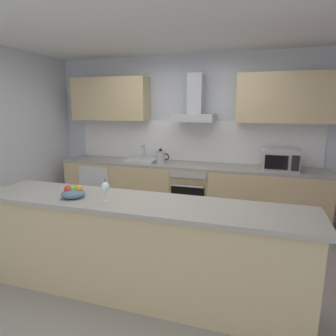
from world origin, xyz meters
TOP-DOWN VIEW (x-y plane):
  - ground at (0.00, 0.00)m, footprint 5.70×4.65m
  - ceiling at (0.00, 0.00)m, footprint 5.70×4.65m
  - wall_back at (0.00, 1.89)m, footprint 5.70×0.12m
  - backsplash_tile at (0.00, 1.81)m, footprint 4.00×0.02m
  - counter_back at (0.00, 1.51)m, footprint 4.14×0.60m
  - counter_island at (0.05, -0.56)m, footprint 3.13×0.64m
  - upper_cabinets at (0.00, 1.66)m, footprint 4.08×0.32m
  - oven at (0.10, 1.48)m, footprint 0.60×0.62m
  - refrigerator at (-1.50, 1.48)m, footprint 0.58×0.60m
  - microwave at (1.37, 1.45)m, footprint 0.50×0.38m
  - sink at (-0.76, 1.49)m, footprint 0.50×0.40m
  - kettle at (-0.41, 1.45)m, footprint 0.29×0.15m
  - range_hood at (0.10, 1.61)m, footprint 0.62×0.45m
  - wine_glass at (-0.22, -0.65)m, footprint 0.08×0.08m
  - fruit_bowl at (-0.57, -0.64)m, footprint 0.22×0.22m

SIDE VIEW (x-z plane):
  - ground at x=0.00m, z-range -0.02..0.00m
  - refrigerator at x=-1.50m, z-range 0.00..0.85m
  - counter_back at x=0.00m, z-range 0.00..0.90m
  - oven at x=0.10m, z-range 0.06..0.86m
  - counter_island at x=0.05m, z-range 0.01..0.96m
  - sink at x=-0.76m, z-range 0.80..1.06m
  - fruit_bowl at x=-0.57m, z-range 0.94..1.06m
  - kettle at x=-0.41m, z-range 0.89..1.13m
  - microwave at x=1.37m, z-range 0.90..1.20m
  - wine_glass at x=-0.22m, z-range 0.99..1.17m
  - backsplash_tile at x=0.00m, z-range 0.90..1.56m
  - wall_back at x=0.00m, z-range 0.00..2.60m
  - range_hood at x=0.10m, z-range 1.43..2.15m
  - upper_cabinets at x=0.00m, z-range 1.56..2.26m
  - ceiling at x=0.00m, z-range 2.60..2.62m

